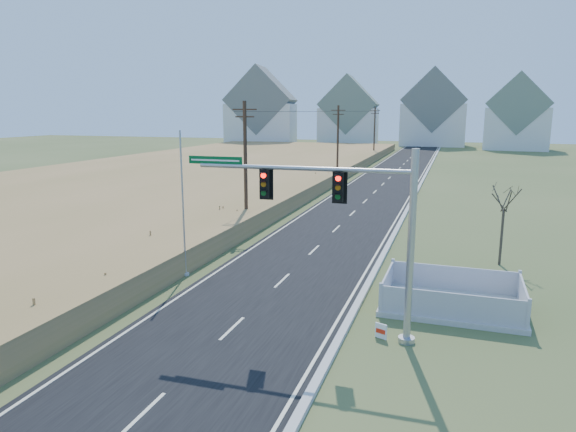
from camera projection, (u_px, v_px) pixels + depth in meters
The scene contains 16 objects.
ground at pixel (252, 311), 21.66m from camera, with size 260.00×260.00×0.00m, color #3F4F26.
road at pixel (393, 174), 68.21m from camera, with size 8.00×180.00×0.06m, color black.
curb at pixel (425, 175), 66.93m from camera, with size 0.30×180.00×0.18m, color #B2AFA8.
reed_marsh at pixel (196, 172), 66.09m from camera, with size 38.00×110.00×1.30m, color #AF804F.
utility_pole_near at pixel (245, 162), 36.67m from camera, with size 1.80×0.26×9.00m.
utility_pole_mid at pixel (338, 140), 64.60m from camera, with size 1.80×0.26×9.00m.
utility_pole_far at pixel (374, 132), 92.53m from camera, with size 1.80×0.26×9.00m.
condo_nw at pixel (261, 114), 124.81m from camera, with size 17.69×13.38×19.05m.
condo_nnw at pixel (349, 117), 126.31m from camera, with size 14.93×11.17×17.03m.
condo_n at pixel (434, 114), 123.81m from camera, with size 15.27×10.20×18.54m.
condo_ne at pixel (518, 118), 111.03m from camera, with size 14.12×10.51×16.52m.
traffic_signal_mast at pixel (359, 223), 18.40m from camera, with size 8.86×0.60×7.04m.
fence_enclosure at pixel (452, 302), 21.91m from camera, with size 5.87×4.05×1.33m.
open_sign at pixel (381, 331), 18.95m from camera, with size 0.45×0.21×0.58m.
flagpole at pixel (184, 219), 25.76m from camera, with size 0.33×0.33×7.38m.
bare_tree at pixel (505, 197), 27.44m from camera, with size 1.77×1.77×4.69m.
Camera 1 is at (7.81, -18.92, 8.28)m, focal length 32.00 mm.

